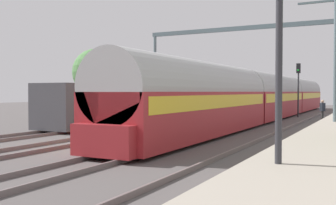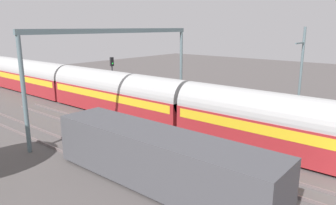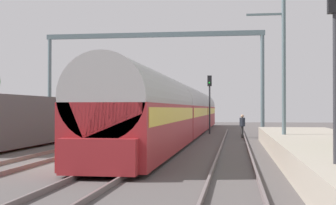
{
  "view_description": "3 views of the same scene",
  "coord_description": "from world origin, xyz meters",
  "px_view_note": "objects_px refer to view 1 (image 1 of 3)",
  "views": [
    {
      "loc": [
        10.11,
        -14.6,
        2.37
      ],
      "look_at": [
        2.02,
        1.04,
        1.89
      ],
      "focal_mm": 42.5,
      "sensor_mm": 36.0,
      "label": 1
    },
    {
      "loc": [
        -17.3,
        -1.64,
        8.0
      ],
      "look_at": [
        -0.82,
        12.17,
        2.89
      ],
      "focal_mm": 34.18,
      "sensor_mm": 36.0,
      "label": 2
    },
    {
      "loc": [
        6.12,
        -17.97,
        2.16
      ],
      "look_at": [
        1.01,
        18.9,
        2.63
      ],
      "focal_mm": 52.12,
      "sensor_mm": 36.0,
      "label": 3
    }
  ],
  "objects_px": {
    "railway_signal_near": "(279,43)",
    "railway_signal_far": "(298,83)",
    "freight_car": "(114,104)",
    "passenger_train": "(270,96)",
    "person_crossing": "(323,109)",
    "catenary_gantry": "(239,50)"
  },
  "relations": [
    {
      "from": "railway_signal_near",
      "to": "catenary_gantry",
      "type": "relative_size",
      "value": 0.32
    },
    {
      "from": "person_crossing",
      "to": "railway_signal_far",
      "type": "distance_m",
      "value": 6.3
    },
    {
      "from": "freight_car",
      "to": "catenary_gantry",
      "type": "relative_size",
      "value": 0.79
    },
    {
      "from": "catenary_gantry",
      "to": "freight_car",
      "type": "bearing_deg",
      "value": -122.63
    },
    {
      "from": "freight_car",
      "to": "railway_signal_far",
      "type": "xyz_separation_m",
      "value": [
        10.01,
        15.18,
        1.72
      ]
    },
    {
      "from": "person_crossing",
      "to": "catenary_gantry",
      "type": "height_order",
      "value": "catenary_gantry"
    },
    {
      "from": "passenger_train",
      "to": "person_crossing",
      "type": "height_order",
      "value": "passenger_train"
    },
    {
      "from": "passenger_train",
      "to": "person_crossing",
      "type": "distance_m",
      "value": 5.31
    },
    {
      "from": "freight_car",
      "to": "railway_signal_far",
      "type": "relative_size",
      "value": 2.61
    },
    {
      "from": "passenger_train",
      "to": "railway_signal_near",
      "type": "relative_size",
      "value": 9.38
    },
    {
      "from": "person_crossing",
      "to": "railway_signal_far",
      "type": "height_order",
      "value": "railway_signal_far"
    },
    {
      "from": "railway_signal_near",
      "to": "railway_signal_far",
      "type": "distance_m",
      "value": 30.36
    },
    {
      "from": "passenger_train",
      "to": "railway_signal_far",
      "type": "distance_m",
      "value": 3.61
    },
    {
      "from": "railway_signal_far",
      "to": "railway_signal_near",
      "type": "bearing_deg",
      "value": -81.54
    },
    {
      "from": "person_crossing",
      "to": "railway_signal_near",
      "type": "distance_m",
      "value": 24.92
    },
    {
      "from": "person_crossing",
      "to": "catenary_gantry",
      "type": "xyz_separation_m",
      "value": [
        -6.62,
        -0.42,
        4.88
      ]
    },
    {
      "from": "railway_signal_near",
      "to": "freight_car",
      "type": "bearing_deg",
      "value": 134.27
    },
    {
      "from": "railway_signal_far",
      "to": "person_crossing",
      "type": "bearing_deg",
      "value": -63.05
    },
    {
      "from": "passenger_train",
      "to": "railway_signal_near",
      "type": "distance_m",
      "value": 27.99
    },
    {
      "from": "railway_signal_far",
      "to": "freight_car",
      "type": "bearing_deg",
      "value": -123.4
    },
    {
      "from": "freight_car",
      "to": "person_crossing",
      "type": "xyz_separation_m",
      "value": [
        12.69,
        9.9,
        -0.44
      ]
    },
    {
      "from": "freight_car",
      "to": "catenary_gantry",
      "type": "height_order",
      "value": "catenary_gantry"
    }
  ]
}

